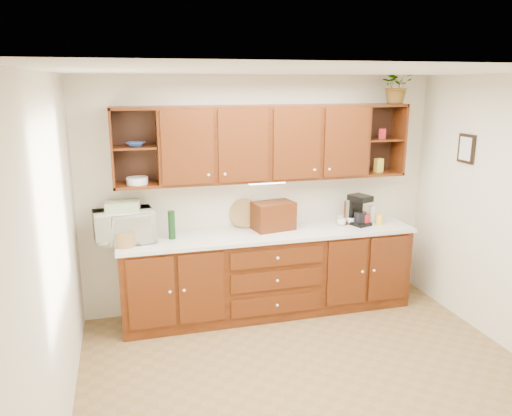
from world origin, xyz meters
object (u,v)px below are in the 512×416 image
coffee_maker (359,210)px  potted_plant (397,85)px  bread_box (273,216)px  microwave (124,226)px

coffee_maker → potted_plant: 1.45m
bread_box → potted_plant: bearing=-10.2°
microwave → coffee_maker: 2.59m
microwave → bread_box: size_ratio=1.33×
coffee_maker → microwave: bearing=160.7°
microwave → bread_box: (1.59, 0.03, -0.01)m
microwave → coffee_maker: coffee_maker is taller
coffee_maker → potted_plant: potted_plant is taller
potted_plant → coffee_maker: bearing=-171.6°
bread_box → potted_plant: potted_plant is taller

